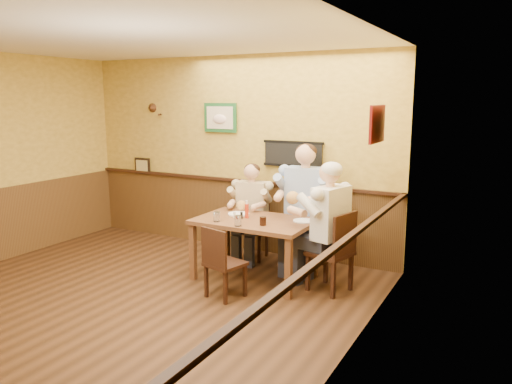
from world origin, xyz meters
TOP-DOWN VIEW (x-y plane):
  - room at (0.14, 0.17)m, footprint 5.02×5.03m
  - dining_table at (0.91, 1.44)m, footprint 1.40×0.90m
  - chair_back_left at (0.51, 2.13)m, footprint 0.44×0.44m
  - chair_back_right at (1.29, 2.12)m, footprint 0.51×0.51m
  - chair_right_end at (1.86, 1.50)m, footprint 0.53×0.53m
  - chair_near_side at (0.91, 0.77)m, footprint 0.46×0.46m
  - diner_tan_shirt at (0.51, 2.13)m, footprint 0.62×0.62m
  - diner_blue_polo at (1.29, 2.12)m, footprint 0.73×0.73m
  - diner_white_elder at (1.86, 1.50)m, footprint 0.76×0.76m
  - water_glass_left at (0.56, 1.14)m, footprint 0.09×0.09m
  - water_glass_mid at (0.90, 1.07)m, footprint 0.09×0.09m
  - cola_tumbler at (1.14, 1.23)m, footprint 0.10×0.10m
  - hot_sauce_bottle at (0.79, 1.46)m, footprint 0.05×0.05m
  - salt_shaker at (0.66, 1.40)m, footprint 0.04×0.04m
  - pepper_shaker at (0.75, 1.41)m, footprint 0.04×0.04m
  - plate_far_left at (0.62, 1.57)m, footprint 0.35×0.35m
  - plate_far_right at (1.48, 1.63)m, footprint 0.31×0.31m

SIDE VIEW (x-z plane):
  - chair_near_side at x=0.91m, z-range 0.00..0.81m
  - chair_back_left at x=0.51m, z-range 0.00..0.84m
  - chair_right_end at x=1.86m, z-range 0.00..0.94m
  - chair_back_right at x=1.29m, z-range 0.00..1.02m
  - diner_tan_shirt at x=0.51m, z-range 0.00..1.19m
  - dining_table at x=0.91m, z-range 0.28..1.03m
  - diner_white_elder at x=1.86m, z-range 0.00..1.35m
  - diner_blue_polo at x=1.29m, z-range 0.00..1.46m
  - plate_far_right at x=1.48m, z-range 0.75..0.77m
  - plate_far_left at x=0.62m, z-range 0.75..0.77m
  - salt_shaker at x=0.66m, z-range 0.75..0.83m
  - pepper_shaker at x=0.75m, z-range 0.75..0.83m
  - cola_tumbler at x=1.14m, z-range 0.75..0.85m
  - water_glass_left at x=0.56m, z-range 0.75..0.87m
  - water_glass_mid at x=0.90m, z-range 0.75..0.87m
  - hot_sauce_bottle at x=0.79m, z-range 0.75..0.95m
  - room at x=0.14m, z-range 0.28..3.09m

